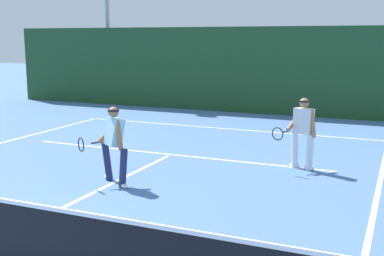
# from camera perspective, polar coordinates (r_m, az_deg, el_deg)

# --- Properties ---
(court_line_baseline_far) EXTENTS (9.95, 0.10, 0.01)m
(court_line_baseline_far) POSITION_cam_1_polar(r_m,az_deg,el_deg) (16.05, 3.71, -0.05)
(court_line_baseline_far) COLOR white
(court_line_baseline_far) RESTS_ON ground_plane
(court_line_service) EXTENTS (8.11, 0.10, 0.01)m
(court_line_service) POSITION_cam_1_polar(r_m,az_deg,el_deg) (12.49, -2.44, -3.07)
(court_line_service) COLOR white
(court_line_service) RESTS_ON ground_plane
(court_line_centre) EXTENTS (0.10, 6.40, 0.01)m
(court_line_centre) POSITION_cam_1_polar(r_m,az_deg,el_deg) (9.68, -11.23, -7.29)
(court_line_centre) COLOR white
(court_line_centre) RESTS_ON ground_plane
(player_near) EXTENTS (1.14, 0.81, 1.57)m
(player_near) POSITION_cam_1_polar(r_m,az_deg,el_deg) (9.98, -9.03, -1.60)
(player_near) COLOR #1E234C
(player_near) RESTS_ON ground_plane
(player_far) EXTENTS (0.93, 0.88, 1.60)m
(player_far) POSITION_cam_1_polar(r_m,az_deg,el_deg) (11.24, 12.65, -0.25)
(player_far) COLOR silver
(player_far) RESTS_ON ground_plane
(tennis_ball) EXTENTS (0.07, 0.07, 0.07)m
(tennis_ball) POSITION_cam_1_polar(r_m,az_deg,el_deg) (7.42, 0.40, -12.44)
(tennis_ball) COLOR #D1E033
(tennis_ball) RESTS_ON ground_plane
(back_fence_windscreen) EXTENTS (22.39, 0.12, 3.32)m
(back_fence_windscreen) POSITION_cam_1_polar(r_m,az_deg,el_deg) (19.22, 7.39, 6.59)
(back_fence_windscreen) COLOR #1E4423
(back_fence_windscreen) RESTS_ON ground_plane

